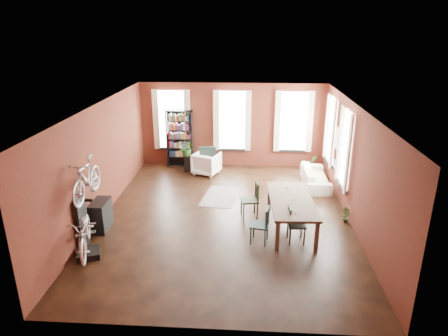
# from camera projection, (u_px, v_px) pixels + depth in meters

# --- Properties ---
(room) EXTENTS (9.00, 9.04, 3.22)m
(room) POSITION_uv_depth(u_px,v_px,m) (235.00, 140.00, 11.32)
(room) COLOR black
(room) RESTS_ON ground
(dining_table) EXTENTS (1.23, 2.53, 0.85)m
(dining_table) POSITION_uv_depth(u_px,v_px,m) (291.00, 214.00, 10.70)
(dining_table) COLOR brown
(dining_table) RESTS_ON ground
(dining_chair_a) EXTENTS (0.52, 0.52, 0.96)m
(dining_chair_a) POSITION_uv_depth(u_px,v_px,m) (259.00, 225.00, 10.00)
(dining_chair_a) COLOR #193939
(dining_chair_a) RESTS_ON ground
(dining_chair_b) EXTENTS (0.56, 0.56, 1.05)m
(dining_chair_b) POSITION_uv_depth(u_px,v_px,m) (249.00, 200.00, 11.32)
(dining_chair_b) COLOR #202F1B
(dining_chair_b) RESTS_ON ground
(dining_chair_c) EXTENTS (0.48, 0.48, 0.96)m
(dining_chair_c) POSITION_uv_depth(u_px,v_px,m) (296.00, 225.00, 10.02)
(dining_chair_c) COLOR #1E2F1B
(dining_chair_c) RESTS_ON ground
(dining_chair_d) EXTENTS (0.39, 0.39, 0.78)m
(dining_chair_d) POSITION_uv_depth(u_px,v_px,m) (285.00, 207.00, 11.21)
(dining_chair_d) COLOR #183235
(dining_chair_d) RESTS_ON ground
(bookshelf) EXTENTS (1.00, 0.32, 2.20)m
(bookshelf) POSITION_uv_depth(u_px,v_px,m) (180.00, 139.00, 15.26)
(bookshelf) COLOR black
(bookshelf) RESTS_ON ground
(white_armchair) EXTENTS (1.09, 1.06, 0.89)m
(white_armchair) POSITION_uv_depth(u_px,v_px,m) (207.00, 162.00, 14.65)
(white_armchair) COLOR white
(white_armchair) RESTS_ON ground
(cream_sofa) EXTENTS (0.61, 2.08, 0.81)m
(cream_sofa) POSITION_uv_depth(u_px,v_px,m) (316.00, 174.00, 13.60)
(cream_sofa) COLOR beige
(cream_sofa) RESTS_ON ground
(striped_rug) EXTENTS (1.28, 1.80, 0.01)m
(striped_rug) POSITION_uv_depth(u_px,v_px,m) (221.00, 197.00, 12.81)
(striped_rug) COLOR black
(striped_rug) RESTS_ON ground
(bike_trainer) EXTENTS (0.67, 0.67, 0.15)m
(bike_trainer) POSITION_uv_depth(u_px,v_px,m) (89.00, 254.00, 9.49)
(bike_trainer) COLOR black
(bike_trainer) RESTS_ON ground
(bike_wall_rack) EXTENTS (0.16, 0.60, 1.30)m
(bike_wall_rack) POSITION_uv_depth(u_px,v_px,m) (82.00, 222.00, 9.77)
(bike_wall_rack) COLOR black
(bike_wall_rack) RESTS_ON ground
(console_table) EXTENTS (0.40, 0.80, 0.80)m
(console_table) POSITION_uv_depth(u_px,v_px,m) (101.00, 215.00, 10.69)
(console_table) COLOR black
(console_table) RESTS_ON ground
(plant_stand) EXTENTS (0.36, 0.36, 0.60)m
(plant_stand) POSITION_uv_depth(u_px,v_px,m) (188.00, 163.00, 14.97)
(plant_stand) COLOR black
(plant_stand) RESTS_ON ground
(plant_by_sofa) EXTENTS (0.45, 0.68, 0.28)m
(plant_by_sofa) POSITION_uv_depth(u_px,v_px,m) (311.00, 168.00, 14.96)
(plant_by_sofa) COLOR #2E5923
(plant_by_sofa) RESTS_ON ground
(plant_small) EXTENTS (0.36, 0.50, 0.16)m
(plant_small) POSITION_uv_depth(u_px,v_px,m) (345.00, 220.00, 11.12)
(plant_small) COLOR #2C4E1F
(plant_small) RESTS_ON ground
(bicycle_floor) EXTENTS (0.89, 1.10, 1.82)m
(bicycle_floor) POSITION_uv_depth(u_px,v_px,m) (83.00, 216.00, 9.18)
(bicycle_floor) COLOR beige
(bicycle_floor) RESTS_ON bike_trainer
(bicycle_hung) EXTENTS (0.47, 1.00, 1.66)m
(bicycle_hung) POSITION_uv_depth(u_px,v_px,m) (85.00, 166.00, 9.25)
(bicycle_hung) COLOR #A5A8AD
(bicycle_hung) RESTS_ON bike_wall_rack
(plant_on_stand) EXTENTS (0.77, 0.81, 0.51)m
(plant_on_stand) POSITION_uv_depth(u_px,v_px,m) (187.00, 149.00, 14.75)
(plant_on_stand) COLOR #2A5F26
(plant_on_stand) RESTS_ON plant_stand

